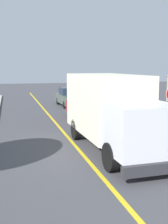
{
  "coord_description": "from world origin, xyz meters",
  "views": [
    {
      "loc": [
        -2.83,
        -1.68,
        3.55
      ],
      "look_at": [
        0.63,
        11.36,
        1.4
      ],
      "focal_mm": 45.81,
      "sensor_mm": 36.0,
      "label": 1
    }
  ],
  "objects_px": {
    "parked_car_mid": "(70,97)",
    "parked_van_across": "(168,120)",
    "box_truck": "(111,109)",
    "parked_car_near": "(86,107)"
  },
  "relations": [
    {
      "from": "box_truck",
      "to": "parked_car_near",
      "type": "bearing_deg",
      "value": 83.38
    },
    {
      "from": "box_truck",
      "to": "parked_car_mid",
      "type": "height_order",
      "value": "box_truck"
    },
    {
      "from": "parked_car_mid",
      "to": "parked_van_across",
      "type": "bearing_deg",
      "value": -77.62
    },
    {
      "from": "parked_car_mid",
      "to": "parked_van_across",
      "type": "xyz_separation_m",
      "value": [
        2.67,
        -12.15,
        0.0
      ]
    },
    {
      "from": "parked_car_mid",
      "to": "parked_van_across",
      "type": "distance_m",
      "value": 12.44
    },
    {
      "from": "parked_car_near",
      "to": "parked_car_mid",
      "type": "bearing_deg",
      "value": 87.76
    },
    {
      "from": "box_truck",
      "to": "parked_car_near",
      "type": "xyz_separation_m",
      "value": [
        0.86,
        7.39,
        -0.97
      ]
    },
    {
      "from": "parked_van_across",
      "to": "parked_car_mid",
      "type": "bearing_deg",
      "value": 102.38
    },
    {
      "from": "parked_van_across",
      "to": "box_truck",
      "type": "bearing_deg",
      "value": -155.84
    },
    {
      "from": "box_truck",
      "to": "parked_car_mid",
      "type": "xyz_separation_m",
      "value": [
        1.11,
        13.84,
        -0.97
      ]
    }
  ]
}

